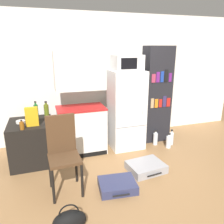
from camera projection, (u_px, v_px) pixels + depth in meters
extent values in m
plane|color=olive|center=(134.00, 187.00, 3.07)|extent=(24.00, 24.00, 0.00)
cube|color=white|center=(106.00, 78.00, 4.59)|extent=(6.40, 0.10, 2.55)
cube|color=black|center=(32.00, 142.00, 3.69)|extent=(0.69, 0.75, 0.71)
cube|color=silver|center=(82.00, 131.00, 4.03)|extent=(0.84, 0.53, 0.83)
cube|color=#B21E1E|center=(81.00, 108.00, 3.90)|extent=(0.86, 0.54, 0.03)
cube|color=silver|center=(79.00, 70.00, 3.71)|extent=(0.84, 0.45, 0.64)
cube|color=black|center=(85.00, 155.00, 3.89)|extent=(0.81, 0.01, 0.08)
cube|color=white|center=(126.00, 110.00, 4.17)|extent=(0.62, 0.58, 1.49)
cube|color=gray|center=(132.00, 127.00, 3.97)|extent=(0.59, 0.01, 0.01)
cylinder|color=silver|center=(143.00, 99.00, 3.87)|extent=(0.02, 0.02, 0.52)
cube|color=silver|center=(127.00, 63.00, 3.91)|extent=(0.51, 0.43, 0.28)
cube|color=black|center=(129.00, 64.00, 3.70)|extent=(0.29, 0.01, 0.19)
cube|color=black|center=(156.00, 95.00, 4.42)|extent=(0.54, 0.34, 1.92)
cube|color=tan|center=(152.00, 103.00, 4.24)|extent=(0.06, 0.01, 0.19)
cube|color=orange|center=(156.00, 103.00, 4.27)|extent=(0.07, 0.01, 0.17)
cube|color=red|center=(160.00, 103.00, 4.30)|extent=(0.06, 0.01, 0.16)
cube|color=#332856|center=(164.00, 102.00, 4.32)|extent=(0.07, 0.01, 0.22)
cube|color=red|center=(168.00, 102.00, 4.35)|extent=(0.08, 0.01, 0.17)
cube|color=#A33351|center=(154.00, 78.00, 4.11)|extent=(0.08, 0.01, 0.16)
cube|color=#661E75|center=(158.00, 77.00, 4.13)|extent=(0.07, 0.01, 0.20)
cube|color=#193899|center=(162.00, 77.00, 4.15)|extent=(0.06, 0.01, 0.20)
cube|color=black|center=(166.00, 76.00, 4.18)|extent=(0.07, 0.01, 0.24)
cube|color=#661E75|center=(170.00, 77.00, 4.21)|extent=(0.06, 0.01, 0.17)
cylinder|color=#1E6028|center=(36.00, 111.00, 3.81)|extent=(0.07, 0.07, 0.22)
cylinder|color=#1E6028|center=(35.00, 104.00, 3.77)|extent=(0.03, 0.03, 0.04)
cylinder|color=black|center=(35.00, 102.00, 3.77)|extent=(0.04, 0.04, 0.02)
cylinder|color=#566619|center=(46.00, 111.00, 3.84)|extent=(0.08, 0.08, 0.22)
cylinder|color=#566619|center=(46.00, 104.00, 3.80)|extent=(0.04, 0.04, 0.04)
cylinder|color=black|center=(46.00, 102.00, 3.79)|extent=(0.04, 0.04, 0.02)
cylinder|color=brown|center=(22.00, 126.00, 3.25)|extent=(0.06, 0.06, 0.12)
cylinder|color=brown|center=(21.00, 121.00, 3.23)|extent=(0.03, 0.03, 0.02)
cylinder|color=black|center=(21.00, 120.00, 3.22)|extent=(0.03, 0.03, 0.01)
cylinder|color=silver|center=(21.00, 122.00, 3.54)|extent=(0.14, 0.14, 0.04)
cube|color=gold|center=(32.00, 117.00, 3.38)|extent=(0.19, 0.07, 0.30)
cylinder|color=black|center=(53.00, 187.00, 2.69)|extent=(0.04, 0.04, 0.48)
cylinder|color=black|center=(82.00, 181.00, 2.82)|extent=(0.04, 0.04, 0.48)
cylinder|color=black|center=(50.00, 172.00, 3.02)|extent=(0.04, 0.04, 0.48)
cylinder|color=black|center=(76.00, 167.00, 3.14)|extent=(0.04, 0.04, 0.48)
cube|color=#4C331E|center=(64.00, 159.00, 2.84)|extent=(0.42, 0.42, 0.04)
cube|color=#4C331E|center=(61.00, 134.00, 2.92)|extent=(0.38, 0.07, 0.53)
cube|color=#99999E|center=(146.00, 167.00, 3.47)|extent=(0.59, 0.49, 0.13)
cylinder|color=black|center=(155.00, 175.00, 3.26)|extent=(0.25, 0.05, 0.02)
cube|color=navy|center=(117.00, 185.00, 3.02)|extent=(0.54, 0.45, 0.12)
cylinder|color=black|center=(121.00, 195.00, 2.81)|extent=(0.23, 0.04, 0.02)
ellipsoid|color=black|center=(70.00, 221.00, 2.32)|extent=(0.36, 0.20, 0.24)
torus|color=black|center=(69.00, 213.00, 2.29)|extent=(0.21, 0.02, 0.21)
cylinder|color=silver|center=(171.00, 139.00, 4.39)|extent=(0.09, 0.09, 0.25)
cylinder|color=silver|center=(172.00, 132.00, 4.35)|extent=(0.04, 0.04, 0.04)
cylinder|color=black|center=(172.00, 130.00, 4.34)|extent=(0.04, 0.04, 0.03)
cylinder|color=silver|center=(169.00, 142.00, 4.26)|extent=(0.10, 0.10, 0.23)
cylinder|color=silver|center=(169.00, 135.00, 4.22)|extent=(0.04, 0.04, 0.04)
cylinder|color=black|center=(169.00, 134.00, 4.21)|extent=(0.05, 0.05, 0.02)
cylinder|color=silver|center=(155.00, 139.00, 4.39)|extent=(0.09, 0.09, 0.24)
cylinder|color=silver|center=(156.00, 132.00, 4.35)|extent=(0.04, 0.04, 0.04)
cylinder|color=black|center=(156.00, 131.00, 4.34)|extent=(0.05, 0.05, 0.02)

